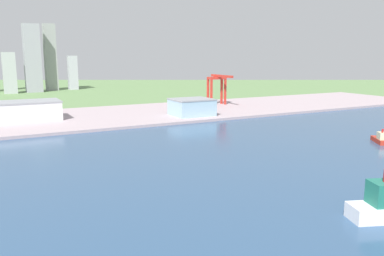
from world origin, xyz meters
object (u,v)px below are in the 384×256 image
at_px(port_crane_red, 218,83).
at_px(warehouse_main, 22,111).
at_px(warehouse_annex, 192,107).
at_px(tugboat_small, 380,139).

distance_m(port_crane_red, warehouse_main, 217.27).
xyz_separation_m(warehouse_main, warehouse_annex, (149.39, -43.94, -0.50)).
height_order(port_crane_red, warehouse_annex, port_crane_red).
bearing_deg(port_crane_red, tugboat_small, -91.19).
height_order(tugboat_small, port_crane_red, port_crane_red).
xyz_separation_m(port_crane_red, warehouse_main, (-215.97, -16.62, -16.98)).
bearing_deg(warehouse_annex, tugboat_small, -69.13).
distance_m(tugboat_small, warehouse_annex, 174.07).
relative_size(tugboat_small, port_crane_red, 0.43).
relative_size(tugboat_small, warehouse_annex, 0.51).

